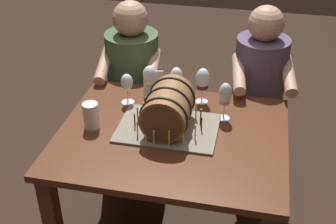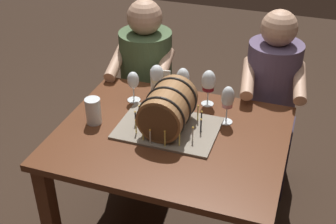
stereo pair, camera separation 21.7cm
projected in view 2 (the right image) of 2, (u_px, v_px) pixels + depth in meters
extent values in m
cube|color=#562D19|center=(171.00, 137.00, 2.20)|extent=(1.12, 0.90, 0.03)
cube|color=#562D19|center=(51.00, 221.00, 2.22)|extent=(0.07, 0.07, 0.70)
cube|color=#562D19|center=(116.00, 136.00, 2.85)|extent=(0.07, 0.07, 0.70)
cube|color=#562D19|center=(274.00, 168.00, 2.57)|extent=(0.07, 0.07, 0.70)
cube|color=gray|center=(168.00, 128.00, 2.22)|extent=(0.49, 0.35, 0.01)
cylinder|color=olive|center=(168.00, 108.00, 2.16)|extent=(0.22, 0.29, 0.22)
cylinder|color=brown|center=(158.00, 124.00, 2.04)|extent=(0.19, 0.00, 0.19)
cylinder|color=brown|center=(177.00, 94.00, 2.28)|extent=(0.19, 0.00, 0.19)
torus|color=black|center=(161.00, 119.00, 2.08)|extent=(0.24, 0.01, 0.24)
torus|color=black|center=(168.00, 108.00, 2.16)|extent=(0.24, 0.01, 0.24)
torus|color=black|center=(174.00, 98.00, 2.24)|extent=(0.24, 0.01, 0.24)
cylinder|color=black|center=(201.00, 126.00, 2.17)|extent=(0.01, 0.01, 0.07)
sphere|color=#F9C64C|center=(201.00, 119.00, 2.14)|extent=(0.01, 0.01, 0.01)
cylinder|color=black|center=(201.00, 120.00, 2.20)|extent=(0.01, 0.01, 0.08)
sphere|color=#F9C64C|center=(202.00, 112.00, 2.18)|extent=(0.01, 0.01, 0.01)
cylinder|color=#EAD666|center=(198.00, 114.00, 2.25)|extent=(0.01, 0.01, 0.08)
sphere|color=#F9C64C|center=(198.00, 106.00, 2.23)|extent=(0.01, 0.01, 0.01)
cylinder|color=#EAD666|center=(186.00, 108.00, 2.31)|extent=(0.01, 0.01, 0.06)
sphere|color=#F9C64C|center=(186.00, 101.00, 2.29)|extent=(0.01, 0.01, 0.01)
cylinder|color=silver|center=(178.00, 105.00, 2.33)|extent=(0.01, 0.01, 0.07)
sphere|color=#F9C64C|center=(178.00, 99.00, 2.31)|extent=(0.01, 0.01, 0.01)
cylinder|color=#D64C47|center=(160.00, 105.00, 2.33)|extent=(0.01, 0.01, 0.07)
sphere|color=#F9C64C|center=(160.00, 98.00, 2.31)|extent=(0.01, 0.01, 0.01)
cylinder|color=#EAD666|center=(147.00, 108.00, 2.31)|extent=(0.01, 0.01, 0.07)
sphere|color=#F9C64C|center=(146.00, 102.00, 2.28)|extent=(0.01, 0.01, 0.01)
cylinder|color=#D64C47|center=(139.00, 113.00, 2.27)|extent=(0.01, 0.01, 0.07)
sphere|color=#F9C64C|center=(139.00, 106.00, 2.25)|extent=(0.01, 0.01, 0.01)
cylinder|color=black|center=(135.00, 118.00, 2.23)|extent=(0.01, 0.01, 0.07)
sphere|color=#F9C64C|center=(135.00, 112.00, 2.21)|extent=(0.01, 0.01, 0.01)
cylinder|color=#EAD666|center=(136.00, 127.00, 2.16)|extent=(0.01, 0.01, 0.07)
sphere|color=#F9C64C|center=(136.00, 120.00, 2.14)|extent=(0.01, 0.01, 0.01)
cylinder|color=#EAD666|center=(143.00, 134.00, 2.11)|extent=(0.01, 0.01, 0.07)
sphere|color=#F9C64C|center=(143.00, 126.00, 2.09)|extent=(0.01, 0.01, 0.01)
cylinder|color=silver|center=(150.00, 137.00, 2.09)|extent=(0.01, 0.01, 0.07)
sphere|color=#F9C64C|center=(150.00, 130.00, 2.06)|extent=(0.01, 0.01, 0.01)
cylinder|color=#EAD666|center=(165.00, 139.00, 2.06)|extent=(0.01, 0.01, 0.08)
sphere|color=#F9C64C|center=(165.00, 131.00, 2.04)|extent=(0.01, 0.01, 0.01)
cylinder|color=#EAD666|center=(179.00, 139.00, 2.07)|extent=(0.01, 0.01, 0.07)
sphere|color=#F9C64C|center=(180.00, 132.00, 2.05)|extent=(0.01, 0.01, 0.01)
cylinder|color=silver|center=(193.00, 135.00, 2.10)|extent=(0.01, 0.01, 0.07)
sphere|color=#F9C64C|center=(193.00, 128.00, 2.08)|extent=(0.01, 0.01, 0.01)
cylinder|color=white|center=(134.00, 100.00, 2.46)|extent=(0.07, 0.07, 0.00)
cylinder|color=white|center=(134.00, 94.00, 2.44)|extent=(0.01, 0.01, 0.07)
ellipsoid|color=white|center=(133.00, 80.00, 2.40)|extent=(0.06, 0.06, 0.10)
cylinder|color=white|center=(207.00, 104.00, 2.43)|extent=(0.07, 0.07, 0.00)
cylinder|color=white|center=(208.00, 97.00, 2.40)|extent=(0.01, 0.01, 0.08)
ellipsoid|color=white|center=(209.00, 81.00, 2.35)|extent=(0.08, 0.08, 0.12)
cylinder|color=maroon|center=(208.00, 86.00, 2.37)|extent=(0.06, 0.06, 0.04)
cylinder|color=white|center=(226.00, 122.00, 2.28)|extent=(0.07, 0.07, 0.00)
cylinder|color=white|center=(226.00, 114.00, 2.25)|extent=(0.01, 0.01, 0.08)
ellipsoid|color=white|center=(228.00, 97.00, 2.20)|extent=(0.07, 0.07, 0.12)
cylinder|color=pink|center=(227.00, 103.00, 2.22)|extent=(0.05, 0.05, 0.04)
cylinder|color=white|center=(157.00, 95.00, 2.50)|extent=(0.07, 0.07, 0.00)
cylinder|color=white|center=(157.00, 89.00, 2.48)|extent=(0.01, 0.01, 0.08)
ellipsoid|color=white|center=(157.00, 74.00, 2.43)|extent=(0.08, 0.08, 0.10)
cylinder|color=beige|center=(157.00, 79.00, 2.45)|extent=(0.06, 0.06, 0.03)
cylinder|color=white|center=(182.00, 99.00, 2.47)|extent=(0.07, 0.07, 0.00)
cylinder|color=white|center=(183.00, 93.00, 2.45)|extent=(0.01, 0.01, 0.07)
ellipsoid|color=white|center=(183.00, 78.00, 2.41)|extent=(0.07, 0.07, 0.12)
cylinder|color=#C6842D|center=(183.00, 85.00, 2.43)|extent=(0.06, 0.06, 0.03)
cylinder|color=white|center=(93.00, 111.00, 2.24)|extent=(0.08, 0.08, 0.14)
cylinder|color=#C6842D|center=(94.00, 113.00, 2.25)|extent=(0.07, 0.07, 0.11)
cylinder|color=white|center=(92.00, 103.00, 2.21)|extent=(0.07, 0.07, 0.01)
cube|color=silver|center=(160.00, 83.00, 2.46)|extent=(0.11, 0.03, 0.16)
cube|color=#2A3A24|center=(148.00, 131.00, 3.11)|extent=(0.34, 0.32, 0.45)
cylinder|color=#47603D|center=(146.00, 70.00, 2.86)|extent=(0.36, 0.36, 0.51)
sphere|color=tan|center=(145.00, 17.00, 2.67)|extent=(0.21, 0.21, 0.21)
cylinder|color=tan|center=(164.00, 67.00, 2.66)|extent=(0.10, 0.31, 0.14)
cylinder|color=tan|center=(117.00, 62.00, 2.72)|extent=(0.10, 0.31, 0.14)
cube|color=#372D40|center=(262.00, 154.00, 2.89)|extent=(0.34, 0.32, 0.45)
cylinder|color=#5B4C6B|center=(271.00, 86.00, 2.63)|extent=(0.35, 0.35, 0.55)
sphere|color=tan|center=(279.00, 28.00, 2.43)|extent=(0.20, 0.20, 0.20)
cylinder|color=tan|center=(300.00, 82.00, 2.43)|extent=(0.11, 0.31, 0.14)
cylinder|color=tan|center=(248.00, 78.00, 2.48)|extent=(0.11, 0.31, 0.14)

